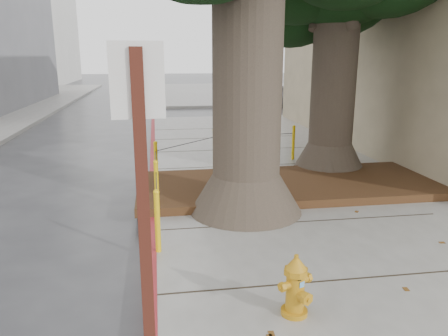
# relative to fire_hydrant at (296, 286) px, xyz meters

# --- Properties ---
(ground) EXTENTS (140.00, 140.00, 0.00)m
(ground) POSITION_rel_fire_hydrant_xyz_m (0.44, 0.64, -0.49)
(ground) COLOR #28282B
(ground) RESTS_ON ground
(sidewalk_far) EXTENTS (16.00, 20.00, 0.15)m
(sidewalk_far) POSITION_rel_fire_hydrant_xyz_m (6.44, 30.64, -0.42)
(sidewalk_far) COLOR slate
(sidewalk_far) RESTS_ON ground
(curb_red) EXTENTS (0.14, 26.00, 0.16)m
(curb_red) POSITION_rel_fire_hydrant_xyz_m (-1.56, 3.14, -0.42)
(curb_red) COLOR maroon
(curb_red) RESTS_ON ground
(planter_bed) EXTENTS (6.40, 2.60, 0.16)m
(planter_bed) POSITION_rel_fire_hydrant_xyz_m (1.34, 4.54, -0.26)
(planter_bed) COLOR black
(planter_bed) RESTS_ON sidewalk_main
(building_far_white) EXTENTS (12.00, 18.00, 15.00)m
(building_far_white) POSITION_rel_fire_hydrant_xyz_m (-16.56, 45.64, 7.01)
(building_far_white) COLOR silver
(building_far_white) RESTS_ON ground
(building_side_white) EXTENTS (10.00, 10.00, 9.00)m
(building_side_white) POSITION_rel_fire_hydrant_xyz_m (16.44, 26.64, 4.01)
(building_side_white) COLOR silver
(building_side_white) RESTS_ON ground
(building_side_grey) EXTENTS (12.00, 14.00, 12.00)m
(building_side_grey) POSITION_rel_fire_hydrant_xyz_m (22.44, 32.64, 5.51)
(building_side_grey) COLOR slate
(building_side_grey) RESTS_ON ground
(bollard_ring) EXTENTS (3.79, 5.39, 0.95)m
(bollard_ring) POSITION_rel_fire_hydrant_xyz_m (-0.43, 5.01, 0.17)
(bollard_ring) COLOR #E4B50C
(bollard_ring) RESTS_ON sidewalk_main
(fire_hydrant) EXTENTS (0.39, 0.39, 0.71)m
(fire_hydrant) POSITION_rel_fire_hydrant_xyz_m (0.00, 0.00, 0.00)
(fire_hydrant) COLOR #C08213
(fire_hydrant) RESTS_ON sidewalk_main
(signpost) EXTENTS (0.28, 0.07, 2.83)m
(signpost) POSITION_rel_fire_hydrant_xyz_m (-1.51, -1.77, 1.26)
(signpost) COLOR #471911
(signpost) RESTS_ON sidewalk_main
(car_silver) EXTENTS (4.02, 2.01, 1.32)m
(car_silver) POSITION_rel_fire_hydrant_xyz_m (6.23, 20.63, 0.16)
(car_silver) COLOR #9B9A9F
(car_silver) RESTS_ON ground
(car_red) EXTENTS (4.24, 1.75, 1.36)m
(car_red) POSITION_rel_fire_hydrant_xyz_m (8.81, 19.09, 0.19)
(car_red) COLOR maroon
(car_red) RESTS_ON ground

